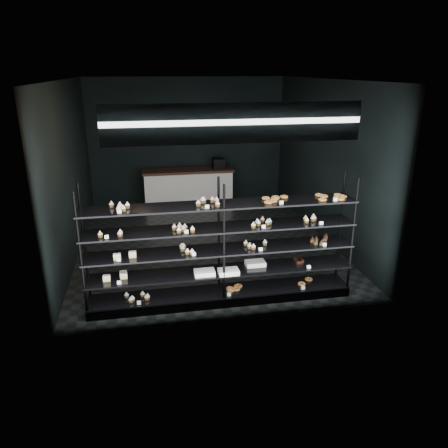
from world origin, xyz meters
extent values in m
cube|color=black|center=(0.00, 0.00, 0.01)|extent=(5.00, 6.00, 0.01)
cube|color=black|center=(0.00, 0.00, 3.20)|extent=(5.00, 6.00, 0.01)
cube|color=black|center=(0.00, 3.00, 1.60)|extent=(5.00, 0.01, 3.20)
cube|color=black|center=(0.00, -3.00, 1.60)|extent=(5.00, 0.01, 3.20)
cube|color=black|center=(-2.50, 0.00, 1.60)|extent=(0.01, 6.00, 3.20)
cube|color=black|center=(2.50, 0.00, 1.60)|extent=(0.01, 6.00, 3.20)
cube|color=black|center=(-0.09, -2.45, 0.06)|extent=(4.00, 0.50, 0.12)
cylinder|color=black|center=(-2.06, -2.67, 0.99)|extent=(0.04, 0.04, 1.85)
cylinder|color=black|center=(-2.06, -2.23, 0.99)|extent=(0.04, 0.04, 1.85)
cylinder|color=black|center=(-0.09, -2.67, 0.99)|extent=(0.04, 0.04, 1.85)
cylinder|color=black|center=(-0.09, -2.23, 0.99)|extent=(0.04, 0.04, 1.85)
cylinder|color=black|center=(1.88, -2.67, 0.99)|extent=(0.04, 0.04, 1.85)
cylinder|color=black|center=(1.88, -2.23, 0.99)|extent=(0.04, 0.04, 1.85)
cube|color=black|center=(-0.09, -2.45, 0.15)|extent=(4.00, 0.50, 0.03)
cube|color=black|center=(-0.09, -2.45, 0.50)|extent=(4.00, 0.50, 0.02)
cube|color=black|center=(-0.09, -2.45, 0.85)|extent=(4.00, 0.50, 0.02)
cube|color=black|center=(-0.09, -2.45, 1.20)|extent=(4.00, 0.50, 0.02)
cube|color=black|center=(-0.09, -2.45, 1.55)|extent=(4.00, 0.50, 0.02)
cube|color=white|center=(-1.47, -2.63, 1.59)|extent=(0.06, 0.04, 0.06)
cube|color=white|center=(-0.30, -2.63, 1.59)|extent=(0.06, 0.04, 0.06)
cube|color=white|center=(0.79, -2.63, 1.59)|extent=(0.05, 0.04, 0.06)
cube|color=white|center=(1.55, -2.63, 1.59)|extent=(0.06, 0.04, 0.06)
cube|color=white|center=(-1.66, -2.63, 1.24)|extent=(0.06, 0.04, 0.06)
cube|color=white|center=(-0.65, -2.63, 1.24)|extent=(0.05, 0.04, 0.06)
cube|color=white|center=(0.46, -2.63, 1.24)|extent=(0.06, 0.04, 0.06)
cube|color=white|center=(1.35, -2.63, 1.24)|extent=(0.06, 0.04, 0.06)
cube|color=white|center=(-1.58, -2.63, 0.89)|extent=(0.06, 0.04, 0.06)
cube|color=white|center=(-0.49, -2.63, 0.89)|extent=(0.05, 0.04, 0.06)
cube|color=white|center=(0.46, -2.63, 0.89)|extent=(0.06, 0.04, 0.06)
cube|color=white|center=(1.46, -2.63, 0.89)|extent=(0.06, 0.04, 0.06)
cube|color=white|center=(-1.62, -2.63, 0.54)|extent=(0.06, 0.04, 0.06)
cube|color=white|center=(1.23, -2.63, 0.54)|extent=(0.06, 0.04, 0.06)
cube|color=white|center=(-1.38, -2.63, 0.19)|extent=(0.06, 0.04, 0.06)
cube|color=white|center=(-0.05, -2.63, 0.19)|extent=(0.05, 0.04, 0.06)
cube|color=white|center=(1.14, -2.63, 0.19)|extent=(0.06, 0.04, 0.06)
cube|color=#0C113D|center=(0.00, -2.92, 2.75)|extent=(3.20, 0.04, 0.45)
cube|color=white|center=(0.00, -2.94, 2.75)|extent=(3.30, 0.02, 0.50)
cylinder|color=black|center=(-1.26, -1.08, 2.90)|extent=(0.01, 0.01, 0.56)
sphere|color=#EDA352|center=(-1.26, -1.08, 2.45)|extent=(0.33, 0.33, 0.33)
cube|color=beige|center=(-0.07, 2.50, 0.46)|extent=(2.21, 0.60, 0.92)
cube|color=black|center=(-0.07, 2.50, 0.95)|extent=(2.29, 0.65, 0.06)
cube|color=black|center=(0.73, 2.50, 1.10)|extent=(0.30, 0.30, 0.25)
camera|label=1|loc=(-1.15, -8.33, 3.40)|focal=35.00mm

